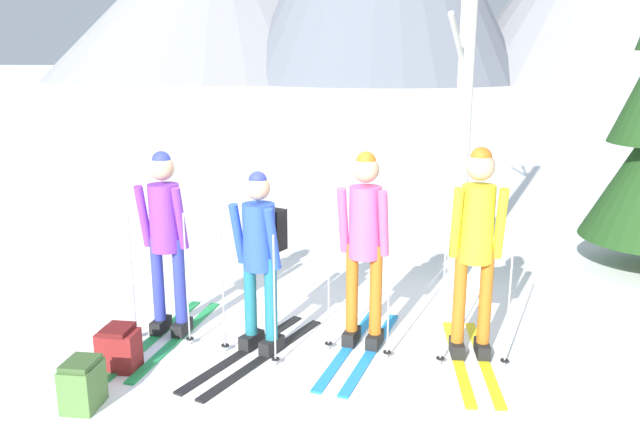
{
  "coord_description": "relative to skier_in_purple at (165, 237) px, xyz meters",
  "views": [
    {
      "loc": [
        0.99,
        -5.56,
        2.55
      ],
      "look_at": [
        0.15,
        0.24,
        1.05
      ],
      "focal_mm": 36.56,
      "sensor_mm": 36.0,
      "label": 1
    }
  ],
  "objects": [
    {
      "name": "ground_plane",
      "position": [
        1.23,
        0.1,
        -0.96
      ],
      "size": [
        400.0,
        400.0,
        0.0
      ],
      "primitive_type": "plane",
      "color": "white"
    },
    {
      "name": "skier_in_purple",
      "position": [
        0.0,
        0.0,
        0.0
      ],
      "size": [
        0.61,
        1.82,
        1.75
      ],
      "color": "green",
      "rests_on": "ground"
    },
    {
      "name": "backpack_on_snow_beside",
      "position": [
        -0.17,
        -1.36,
        -0.77
      ],
      "size": [
        0.25,
        0.33,
        0.38
      ],
      "color": "#4C7238",
      "rests_on": "ground"
    },
    {
      "name": "skier_in_yellow",
      "position": [
        2.76,
        -0.06,
        0.1
      ],
      "size": [
        0.61,
        1.64,
        1.85
      ],
      "color": "yellow",
      "rests_on": "ground"
    },
    {
      "name": "birch_tree_slender",
      "position": [
        2.73,
        1.9,
        1.75
      ],
      "size": [
        0.72,
        1.64,
        5.22
      ],
      "color": "silver",
      "rests_on": "ground"
    },
    {
      "name": "skier_in_blue",
      "position": [
        0.94,
        -0.21,
        -0.05
      ],
      "size": [
        0.94,
        1.77,
        1.63
      ],
      "color": "black",
      "rests_on": "ground"
    },
    {
      "name": "backpack_on_snow_front",
      "position": [
        -0.17,
        -0.74,
        -0.77
      ],
      "size": [
        0.32,
        0.28,
        0.38
      ],
      "color": "maroon",
      "rests_on": "ground"
    },
    {
      "name": "skier_in_pink",
      "position": [
        1.82,
        0.02,
        0.05
      ],
      "size": [
        0.64,
        1.76,
        1.78
      ],
      "color": "#1E84D1",
      "rests_on": "ground"
    }
  ]
}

